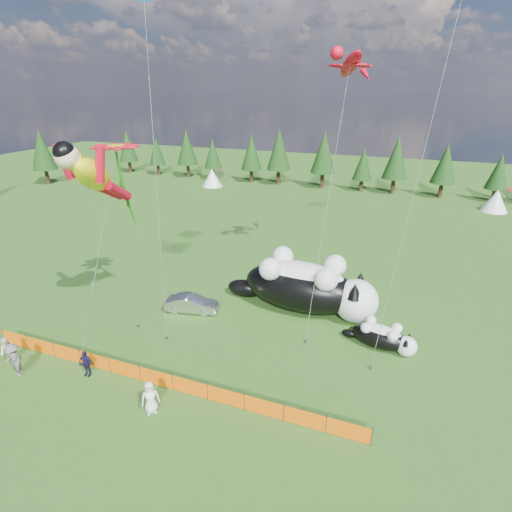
# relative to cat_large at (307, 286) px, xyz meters

# --- Properties ---
(ground) EXTENTS (160.00, 160.00, 0.00)m
(ground) POSITION_rel_cat_large_xyz_m (-5.48, -7.51, -1.90)
(ground) COLOR #113509
(ground) RESTS_ON ground
(safety_fence) EXTENTS (22.06, 0.06, 1.10)m
(safety_fence) POSITION_rel_cat_large_xyz_m (-5.48, -10.51, -1.40)
(safety_fence) COLOR #262626
(safety_fence) RESTS_ON ground
(tree_line) EXTENTS (90.00, 4.00, 8.00)m
(tree_line) POSITION_rel_cat_large_xyz_m (-5.48, 37.49, 2.10)
(tree_line) COLOR black
(tree_line) RESTS_ON ground
(festival_tents) EXTENTS (50.00, 3.20, 2.80)m
(festival_tents) POSITION_rel_cat_large_xyz_m (5.52, 32.49, -0.50)
(festival_tents) COLOR white
(festival_tents) RESTS_ON ground
(cat_large) EXTENTS (11.10, 4.43, 4.01)m
(cat_large) POSITION_rel_cat_large_xyz_m (0.00, 0.00, 0.00)
(cat_large) COLOR black
(cat_large) RESTS_ON ground
(cat_small) EXTENTS (4.51, 2.27, 1.64)m
(cat_small) POSITION_rel_cat_large_xyz_m (5.41, -2.79, -1.12)
(cat_small) COLOR black
(cat_small) RESTS_ON ground
(car) EXTENTS (3.83, 1.99, 1.20)m
(car) POSITION_rel_cat_large_xyz_m (-7.49, -3.07, -1.30)
(car) COLOR silver
(car) RESTS_ON ground
(spectator_a) EXTENTS (0.77, 0.62, 1.82)m
(spectator_a) POSITION_rel_cat_large_xyz_m (-13.15, -12.43, -0.99)
(spectator_a) COLOR #5C5C61
(spectator_a) RESTS_ON ground
(spectator_b) EXTENTS (0.83, 0.50, 1.67)m
(spectator_b) POSITION_rel_cat_large_xyz_m (-14.42, -11.87, -1.07)
(spectator_b) COLOR white
(spectator_b) RESTS_ON ground
(spectator_c) EXTENTS (0.94, 0.53, 1.54)m
(spectator_c) POSITION_rel_cat_large_xyz_m (-9.54, -11.11, -1.13)
(spectator_c) COLOR #141437
(spectator_c) RESTS_ON ground
(spectator_d) EXTENTS (1.38, 1.12, 1.90)m
(spectator_d) POSITION_rel_cat_large_xyz_m (-13.20, -12.40, -0.95)
(spectator_d) COLOR #5C5C61
(spectator_d) RESTS_ON ground
(spectator_e) EXTENTS (1.01, 0.97, 1.75)m
(spectator_e) POSITION_rel_cat_large_xyz_m (-4.68, -12.18, -1.03)
(spectator_e) COLOR white
(spectator_e) RESTS_ON ground
(superhero_kite) EXTENTS (6.32, 6.53, 12.54)m
(superhero_kite) POSITION_rel_cat_large_xyz_m (-11.00, -6.80, 8.21)
(superhero_kite) COLOR yellow
(superhero_kite) RESTS_ON ground
(gecko_kite) EXTENTS (4.81, 13.30, 18.82)m
(gecko_kite) POSITION_rel_cat_large_xyz_m (0.81, 6.08, 14.17)
(gecko_kite) COLOR red
(gecko_kite) RESTS_ON ground
(flower_kite) EXTENTS (3.22, 7.91, 12.82)m
(flower_kite) POSITION_rel_cat_large_xyz_m (-11.19, -4.37, 9.27)
(flower_kite) COLOR red
(flower_kite) RESTS_ON ground
(diamond_kite_a) EXTENTS (2.73, 4.61, 20.22)m
(diamond_kite_a) POSITION_rel_cat_large_xyz_m (-9.39, -2.68, 16.32)
(diamond_kite_a) COLOR blue
(diamond_kite_a) RESTS_ON ground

